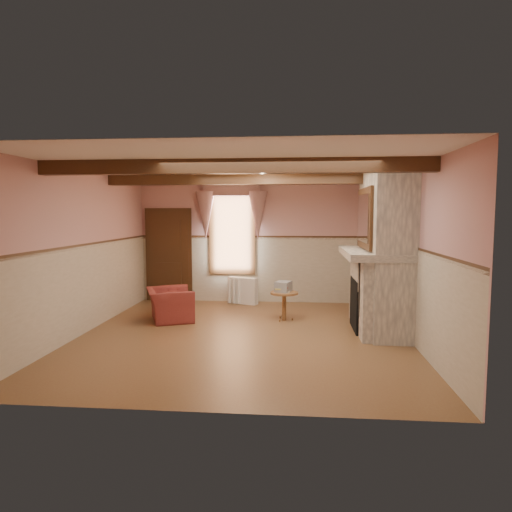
# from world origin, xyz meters

# --- Properties ---
(floor) EXTENTS (5.50, 6.00, 0.01)m
(floor) POSITION_xyz_m (0.00, 0.00, 0.00)
(floor) COLOR brown
(floor) RESTS_ON ground
(ceiling) EXTENTS (5.50, 6.00, 0.01)m
(ceiling) POSITION_xyz_m (0.00, 0.00, 2.80)
(ceiling) COLOR silver
(ceiling) RESTS_ON wall_back
(wall_back) EXTENTS (5.50, 0.02, 2.80)m
(wall_back) POSITION_xyz_m (0.00, 3.00, 1.40)
(wall_back) COLOR tan
(wall_back) RESTS_ON floor
(wall_front) EXTENTS (5.50, 0.02, 2.80)m
(wall_front) POSITION_xyz_m (0.00, -3.00, 1.40)
(wall_front) COLOR tan
(wall_front) RESTS_ON floor
(wall_left) EXTENTS (0.02, 6.00, 2.80)m
(wall_left) POSITION_xyz_m (-2.75, 0.00, 1.40)
(wall_left) COLOR tan
(wall_left) RESTS_ON floor
(wall_right) EXTENTS (0.02, 6.00, 2.80)m
(wall_right) POSITION_xyz_m (2.75, 0.00, 1.40)
(wall_right) COLOR tan
(wall_right) RESTS_ON floor
(wainscot) EXTENTS (5.50, 6.00, 1.50)m
(wainscot) POSITION_xyz_m (0.00, 0.00, 0.75)
(wainscot) COLOR beige
(wainscot) RESTS_ON floor
(chair_rail) EXTENTS (5.50, 6.00, 0.08)m
(chair_rail) POSITION_xyz_m (0.00, 0.00, 1.50)
(chair_rail) COLOR black
(chair_rail) RESTS_ON wainscot
(firebox) EXTENTS (0.20, 0.95, 0.90)m
(firebox) POSITION_xyz_m (2.00, 0.60, 0.45)
(firebox) COLOR black
(firebox) RESTS_ON floor
(armchair) EXTENTS (1.12, 1.19, 0.61)m
(armchair) POSITION_xyz_m (-1.53, 0.96, 0.31)
(armchair) COLOR maroon
(armchair) RESTS_ON floor
(side_table) EXTENTS (0.59, 0.59, 0.55)m
(side_table) POSITION_xyz_m (0.66, 1.17, 0.28)
(side_table) COLOR brown
(side_table) RESTS_ON floor
(book_stack) EXTENTS (0.35, 0.39, 0.20)m
(book_stack) POSITION_xyz_m (0.64, 1.20, 0.65)
(book_stack) COLOR #B7AD8C
(book_stack) RESTS_ON side_table
(radiator) EXTENTS (0.72, 0.43, 0.60)m
(radiator) POSITION_xyz_m (-0.32, 2.70, 0.30)
(radiator) COLOR white
(radiator) RESTS_ON floor
(bowl) EXTENTS (0.38, 0.38, 0.09)m
(bowl) POSITION_xyz_m (2.24, 0.85, 1.47)
(bowl) COLOR brown
(bowl) RESTS_ON mantel
(mantel_clock) EXTENTS (0.14, 0.24, 0.20)m
(mantel_clock) POSITION_xyz_m (2.24, 1.14, 1.52)
(mantel_clock) COLOR black
(mantel_clock) RESTS_ON mantel
(oil_lamp) EXTENTS (0.11, 0.11, 0.28)m
(oil_lamp) POSITION_xyz_m (2.24, 1.03, 1.56)
(oil_lamp) COLOR gold
(oil_lamp) RESTS_ON mantel
(candle_red) EXTENTS (0.06, 0.06, 0.16)m
(candle_red) POSITION_xyz_m (2.24, 0.18, 1.50)
(candle_red) COLOR #B01F15
(candle_red) RESTS_ON mantel
(jar_yellow) EXTENTS (0.06, 0.06, 0.12)m
(jar_yellow) POSITION_xyz_m (2.24, 0.42, 1.48)
(jar_yellow) COLOR gold
(jar_yellow) RESTS_ON mantel
(fireplace) EXTENTS (0.85, 2.00, 2.80)m
(fireplace) POSITION_xyz_m (2.42, 0.60, 1.40)
(fireplace) COLOR gray
(fireplace) RESTS_ON floor
(mantel) EXTENTS (1.05, 2.05, 0.12)m
(mantel) POSITION_xyz_m (2.24, 0.60, 1.36)
(mantel) COLOR gray
(mantel) RESTS_ON fireplace
(overmantel_mirror) EXTENTS (0.06, 1.44, 1.04)m
(overmantel_mirror) POSITION_xyz_m (2.06, 0.60, 1.97)
(overmantel_mirror) COLOR silver
(overmantel_mirror) RESTS_ON fireplace
(door) EXTENTS (1.10, 0.10, 2.10)m
(door) POSITION_xyz_m (-2.10, 2.94, 1.05)
(door) COLOR black
(door) RESTS_ON floor
(window) EXTENTS (1.06, 0.08, 2.02)m
(window) POSITION_xyz_m (-0.60, 2.97, 1.65)
(window) COLOR white
(window) RESTS_ON wall_back
(window_drapes) EXTENTS (1.30, 0.14, 1.40)m
(window_drapes) POSITION_xyz_m (-0.60, 2.88, 2.25)
(window_drapes) COLOR gray
(window_drapes) RESTS_ON wall_back
(ceiling_beam_front) EXTENTS (5.50, 0.18, 0.20)m
(ceiling_beam_front) POSITION_xyz_m (0.00, -1.20, 2.70)
(ceiling_beam_front) COLOR black
(ceiling_beam_front) RESTS_ON ceiling
(ceiling_beam_back) EXTENTS (5.50, 0.18, 0.20)m
(ceiling_beam_back) POSITION_xyz_m (0.00, 1.20, 2.70)
(ceiling_beam_back) COLOR black
(ceiling_beam_back) RESTS_ON ceiling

